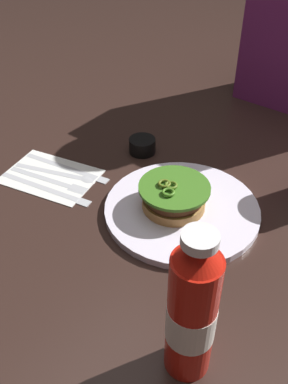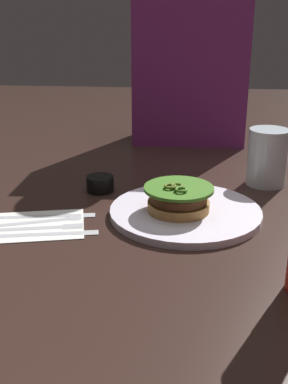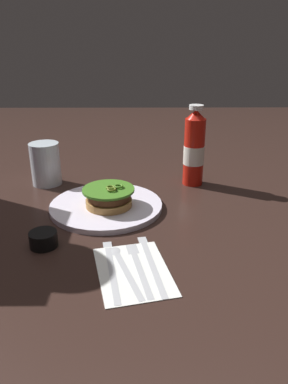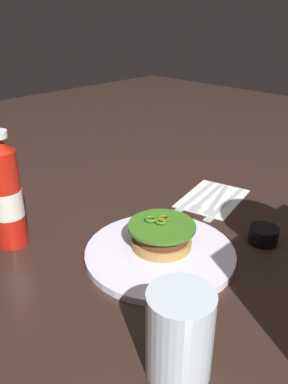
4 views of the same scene
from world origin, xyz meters
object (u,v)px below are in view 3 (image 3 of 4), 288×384
at_px(napkin, 133,271).
at_px(steak_knife, 150,259).
at_px(dinner_plate, 106,206).
at_px(spoon_utensil, 122,262).
at_px(burger_sandwich, 109,197).
at_px(ketchup_bottle, 194,149).
at_px(butter_knife, 111,264).
at_px(water_glass, 46,164).
at_px(condiment_cup, 43,239).
at_px(fork_utensil, 138,263).

xyz_separation_m(napkin, steak_knife, (0.03, -0.03, 0.00)).
distance_m(dinner_plate, spoon_utensil, 0.25).
xyz_separation_m(dinner_plate, spoon_utensil, (-0.25, -0.05, -0.00)).
bearing_deg(spoon_utensil, dinner_plate, 11.72).
height_order(burger_sandwich, spoon_utensil, burger_sandwich).
xyz_separation_m(dinner_plate, ketchup_bottle, (0.17, -0.24, 0.10)).
bearing_deg(dinner_plate, spoon_utensil, -168.28).
distance_m(ketchup_bottle, butter_knife, 0.48).
bearing_deg(dinner_plate, napkin, -164.88).
xyz_separation_m(burger_sandwich, napkin, (-0.26, -0.06, -0.04)).
height_order(water_glass, butter_knife, water_glass).
distance_m(napkin, butter_knife, 0.05).
xyz_separation_m(condiment_cup, spoon_utensil, (-0.07, -0.16, -0.01)).
bearing_deg(dinner_plate, fork_utensil, -161.88).
relative_size(burger_sandwich, ketchup_bottle, 0.56).
distance_m(condiment_cup, steak_knife, 0.23).
bearing_deg(ketchup_bottle, butter_knife, 153.82).
height_order(ketchup_bottle, condiment_cup, ketchup_bottle).
distance_m(napkin, steak_knife, 0.05).
height_order(burger_sandwich, steak_knife, burger_sandwich).
distance_m(dinner_plate, burger_sandwich, 0.03).
bearing_deg(fork_utensil, spoon_utensil, 83.98).
bearing_deg(napkin, ketchup_bottle, -20.68).
relative_size(dinner_plate, steak_knife, 1.36).
relative_size(dinner_plate, ketchup_bottle, 1.23).
bearing_deg(napkin, burger_sandwich, 14.06).
relative_size(dinner_plate, fork_utensil, 1.59).
distance_m(dinner_plate, condiment_cup, 0.21).
bearing_deg(butter_knife, condiment_cup, 63.02).
relative_size(condiment_cup, steak_knife, 0.28).
height_order(burger_sandwich, napkin, burger_sandwich).
xyz_separation_m(dinner_plate, napkin, (-0.27, -0.07, -0.01)).
distance_m(steak_knife, butter_knife, 0.08).
relative_size(water_glass, steak_knife, 0.59).
distance_m(ketchup_bottle, fork_utensil, 0.46).
height_order(burger_sandwich, condiment_cup, burger_sandwich).
xyz_separation_m(ketchup_bottle, napkin, (-0.44, 0.17, -0.10)).
bearing_deg(napkin, fork_utensil, -22.45).
xyz_separation_m(ketchup_bottle, water_glass, (0.00, 0.43, -0.04)).
relative_size(water_glass, napkin, 0.67).
bearing_deg(steak_knife, spoon_utensil, 100.80).
xyz_separation_m(burger_sandwich, condiment_cup, (-0.17, 0.12, -0.02)).
height_order(ketchup_bottle, water_glass, ketchup_bottle).
bearing_deg(butter_knife, steak_knife, -76.73).
relative_size(ketchup_bottle, condiment_cup, 3.99).
height_order(condiment_cup, steak_knife, condiment_cup).
xyz_separation_m(ketchup_bottle, butter_knife, (-0.42, 0.21, -0.10)).
xyz_separation_m(burger_sandwich, ketchup_bottle, (0.18, -0.23, 0.07)).
xyz_separation_m(condiment_cup, butter_knife, (-0.07, -0.14, -0.01)).
bearing_deg(condiment_cup, fork_utensil, -109.61).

